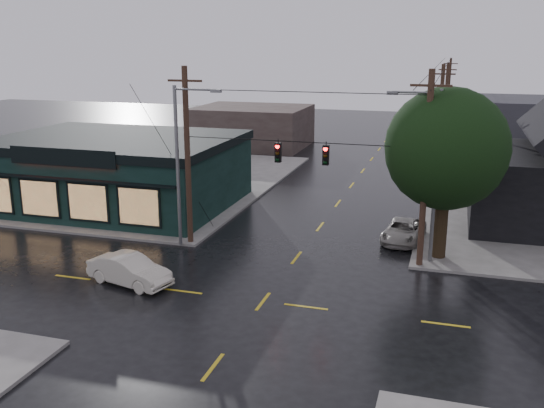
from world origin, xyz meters
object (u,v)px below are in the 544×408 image
(sedan_cream, at_px, (130,270))
(utility_pole_ne, at_px, (419,267))
(utility_pole_nw, at_px, (191,244))
(corner_tree, at_px, (446,149))
(suv_silver, at_px, (404,231))

(sedan_cream, bearing_deg, utility_pole_ne, -49.78)
(sedan_cream, bearing_deg, utility_pole_nw, 11.73)
(utility_pole_nw, height_order, sedan_cream, utility_pole_nw)
(utility_pole_nw, xyz_separation_m, utility_pole_ne, (13.00, 0.00, 0.00))
(corner_tree, xyz_separation_m, utility_pole_nw, (-13.92, -1.52, -6.03))
(sedan_cream, relative_size, suv_silver, 0.98)
(utility_pole_nw, height_order, utility_pole_ne, same)
(corner_tree, distance_m, utility_pole_nw, 15.25)
(utility_pole_nw, bearing_deg, corner_tree, 6.21)
(corner_tree, bearing_deg, utility_pole_ne, -121.26)
(corner_tree, distance_m, suv_silver, 6.36)
(utility_pole_nw, bearing_deg, suv_silver, 19.16)
(utility_pole_ne, xyz_separation_m, suv_silver, (-1.18, 4.11, 0.62))
(corner_tree, distance_m, sedan_cream, 17.13)
(corner_tree, xyz_separation_m, suv_silver, (-2.10, 2.59, -5.41))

